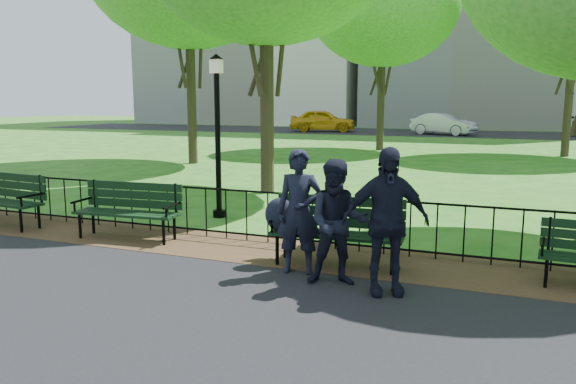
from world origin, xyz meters
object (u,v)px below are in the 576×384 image
at_px(tree_far_c, 384,0).
at_px(sedan_silver, 444,124).
at_px(park_bench_left_b, 4,194).
at_px(person_left, 299,212).
at_px(lamppost, 218,130).
at_px(park_bench_left_a, 130,204).
at_px(park_bench_main, 311,220).
at_px(person_mid, 338,223).
at_px(person_right, 386,221).
at_px(taxi, 323,121).

relative_size(tree_far_c, sedan_silver, 2.25).
height_order(park_bench_left_b, person_left, person_left).
bearing_deg(lamppost, park_bench_left_a, -104.95).
bearing_deg(park_bench_main, person_mid, -54.32).
distance_m(person_mid, sedan_silver, 32.75).
distance_m(park_bench_left_b, person_mid, 7.10).
relative_size(park_bench_main, person_right, 1.10).
xyz_separation_m(park_bench_left_a, lamppost, (0.58, 2.18, 1.20)).
bearing_deg(taxi, person_right, -173.10).
relative_size(park_bench_main, taxi, 0.42).
height_order(park_bench_left_b, taxi, taxi).
height_order(park_bench_left_a, taxi, taxi).
relative_size(park_bench_left_a, person_right, 1.04).
distance_m(park_bench_left_b, person_right, 7.76).
bearing_deg(person_mid, taxi, 91.76).
distance_m(park_bench_main, park_bench_left_a, 3.51).
bearing_deg(person_mid, person_right, -26.24).
distance_m(person_left, person_mid, 0.71).
bearing_deg(tree_far_c, person_right, -77.32).
height_order(tree_far_c, person_left, tree_far_c).
relative_size(park_bench_main, lamppost, 0.61).
xyz_separation_m(park_bench_left_a, person_left, (3.47, -0.77, 0.27)).
bearing_deg(person_left, taxi, 96.31).
bearing_deg(tree_far_c, taxi, 118.64).
bearing_deg(tree_far_c, lamppost, -88.95).
bearing_deg(taxi, park_bench_left_a, 179.71).
bearing_deg(person_right, person_mid, 146.47).
bearing_deg(taxi, person_left, -174.91).
bearing_deg(park_bench_left_b, tree_far_c, 85.73).
height_order(park_bench_main, sedan_silver, sedan_silver).
distance_m(park_bench_left_b, lamppost, 4.30).
xyz_separation_m(lamppost, taxi, (-7.55, 29.89, -0.98)).
distance_m(park_bench_main, tree_far_c, 20.38).
height_order(person_left, person_right, person_right).
height_order(tree_far_c, taxi, tree_far_c).
distance_m(park_bench_main, person_left, 0.49).
distance_m(park_bench_left_a, sedan_silver, 31.66).
height_order(park_bench_main, park_bench_left_b, park_bench_left_b).
bearing_deg(park_bench_left_b, person_mid, -2.88).
relative_size(park_bench_left_a, person_mid, 1.16).
xyz_separation_m(park_bench_left_a, sedan_silver, (1.83, 31.61, 0.13)).
height_order(park_bench_left_a, park_bench_left_b, park_bench_left_b).
bearing_deg(park_bench_left_b, taxi, 102.51).
bearing_deg(lamppost, tree_far_c, 91.05).
xyz_separation_m(lamppost, tree_far_c, (-0.31, 16.62, 5.12)).
xyz_separation_m(taxi, sedan_silver, (8.80, -0.46, -0.10)).
bearing_deg(lamppost, person_right, -38.66).
bearing_deg(person_right, park_bench_left_a, 142.17).
height_order(park_bench_main, person_mid, person_mid).
bearing_deg(taxi, lamppost, -178.37).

